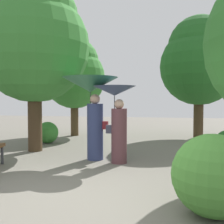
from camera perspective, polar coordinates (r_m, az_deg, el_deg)
name	(u,v)px	position (r m, az deg, el deg)	size (l,w,h in m)	color
ground_plane	(72,195)	(4.51, -8.53, -17.16)	(40.00, 40.00, 0.00)	#6B665B
person_left	(92,96)	(6.82, -4.38, 3.38)	(1.41, 1.41, 2.10)	navy
person_right	(117,110)	(6.42, 0.97, 0.38)	(1.03, 1.03, 1.86)	#563338
tree_near_left	(34,38)	(8.49, -16.31, 14.92)	(3.28, 3.28, 5.23)	#42301E
tree_mid_left	(74,73)	(11.65, -8.05, 8.26)	(2.63, 2.63, 4.19)	#4C3823
tree_mid_right	(199,60)	(11.38, 18.11, 10.48)	(3.10, 3.10, 4.88)	#42301E
bush_path_left	(213,175)	(3.79, 20.81, -12.50)	(1.08, 1.08, 1.08)	#4C9338
bush_behind_bench	(48,133)	(9.73, -13.58, -4.28)	(0.76, 0.76, 0.76)	#387F33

